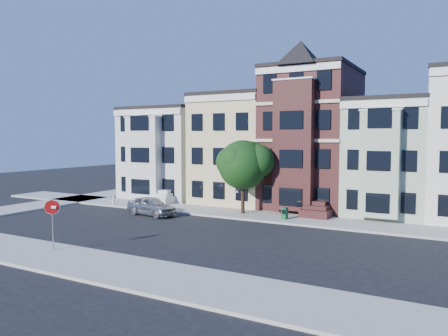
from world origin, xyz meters
The scene contains 13 objects.
ground centered at (0.00, 0.00, 0.00)m, with size 120.00×120.00×0.00m, color black.
far_sidewalk centered at (0.00, 8.00, 0.07)m, with size 60.00×4.00×0.15m, color #9E9B93.
near_sidewalk centered at (0.00, -8.00, 0.07)m, with size 60.00×4.00×0.15m, color #9E9B93.
cross_sidewalk centered at (-22.00, 0.00, 0.07)m, with size 4.00×60.00×0.15m, color #9E9B93.
house_white centered at (-15.00, 14.50, 4.50)m, with size 8.00×9.00×9.00m, color silver.
house_yellow centered at (-7.00, 14.50, 5.00)m, with size 7.00×9.00×10.00m, color #D0C089.
house_brown centered at (0.00, 14.50, 6.00)m, with size 7.00×9.00×12.00m, color #391716.
house_green centered at (6.50, 14.50, 4.50)m, with size 6.00×9.00×9.00m, color #A2B396.
street_tree centered at (-3.70, 8.07, 3.79)m, with size 6.26×6.26×7.28m, color #194514, non-canonical shape.
parked_car centered at (-10.04, 4.36, 0.76)m, with size 1.79×4.44×1.51m, color #A4A6AB.
newspaper_box centered at (0.18, 7.27, 0.60)m, with size 0.40×0.36×0.90m, color #125528.
fire_hydrant centered at (-15.89, 6.30, 0.47)m, with size 0.22×0.22×0.63m, color beige.
stop_sign centered at (-7.60, -7.20, 1.71)m, with size 0.86×0.12×3.12m, color #A10E0E, non-canonical shape.
Camera 1 is at (11.79, -23.14, 6.24)m, focal length 35.00 mm.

